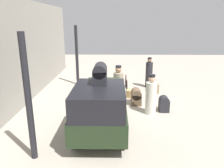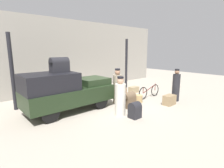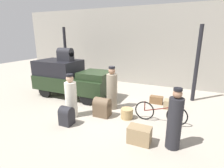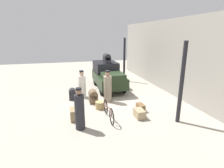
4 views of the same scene
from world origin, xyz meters
name	(u,v)px [view 4 (image 4 of 4)]	position (x,y,z in m)	size (l,w,h in m)	color
ground_plane	(108,99)	(0.00, 0.00, 0.00)	(30.00, 30.00, 0.00)	#A89E8E
station_building_facade	(174,58)	(0.00, 4.08, 2.25)	(16.00, 0.15, 4.50)	gray
canopy_pillar_left	(124,60)	(-3.75, 2.24, 1.68)	(0.17, 0.17, 3.36)	black
canopy_pillar_right	(182,84)	(3.36, 2.24, 1.68)	(0.17, 0.17, 3.36)	black
truck	(108,75)	(-2.17, 0.52, 0.93)	(3.79, 1.64, 1.73)	black
bicycle	(109,111)	(2.33, -0.53, 0.35)	(1.77, 0.04, 0.73)	black
wicker_basket	(100,105)	(1.19, -0.69, 0.18)	(0.44, 0.44, 0.37)	tan
conductor_in_dark_uniform	(80,111)	(2.88, -1.80, 0.76)	(0.38, 0.38, 1.67)	#232328
porter_with_bicycle	(82,85)	(-0.74, -1.36, 0.72)	(0.43, 0.43, 1.61)	silver
porter_standing_middle	(108,88)	(0.32, -0.07, 0.79)	(0.43, 0.43, 1.74)	gray
trunk_wicker_pale	(141,107)	(1.90, 1.19, 0.16)	(0.55, 0.28, 0.33)	brown
suitcase_tan_flat	(75,114)	(2.01, -1.96, 0.24)	(0.64, 0.39, 0.48)	#937A56
suitcase_black_upright	(93,96)	(0.28, -0.87, 0.36)	(0.59, 0.44, 0.71)	brown
trunk_large_brown	(139,114)	(2.58, 0.83, 0.19)	(0.60, 0.39, 0.37)	#9E8966
trunk_barrel_dark	(72,94)	(-0.51, -1.94, 0.33)	(0.41, 0.39, 0.64)	#232328
trunk_on_truck_roof	(107,58)	(-2.38, 0.52, 2.04)	(0.73, 0.41, 0.62)	#232328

